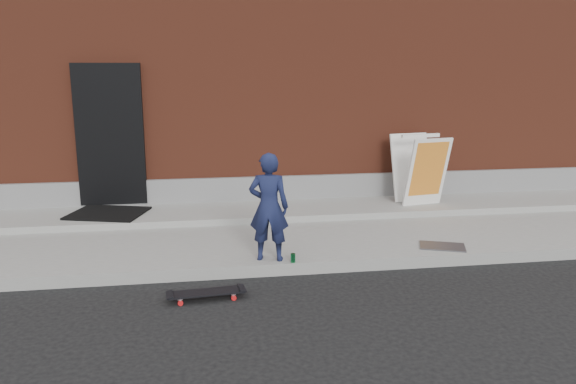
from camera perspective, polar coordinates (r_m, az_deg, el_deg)
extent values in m
plane|color=black|center=(6.86, 1.57, -8.42)|extent=(80.00, 80.00, 0.00)
cube|color=gray|center=(8.23, -0.31, -4.25)|extent=(20.00, 3.00, 0.15)
cube|color=gray|center=(9.06, -1.16, -1.87)|extent=(20.00, 1.20, 0.10)
cube|color=maroon|center=(13.35, -3.93, 12.70)|extent=(20.00, 8.00, 5.00)
cube|color=slate|center=(9.55, -1.63, 0.42)|extent=(20.00, 0.10, 0.40)
cube|color=black|center=(9.42, -17.61, 5.54)|extent=(1.05, 0.12, 2.25)
imported|color=#161C3F|center=(6.74, -1.97, -1.54)|extent=(0.55, 0.42, 1.32)
cylinder|color=red|center=(6.33, -5.79, -10.02)|extent=(0.06, 0.04, 0.06)
cylinder|color=red|center=(6.17, -5.54, -10.64)|extent=(0.06, 0.04, 0.06)
cylinder|color=red|center=(6.28, -10.97, -10.38)|extent=(0.06, 0.04, 0.06)
cylinder|color=red|center=(6.12, -10.87, -11.01)|extent=(0.06, 0.04, 0.06)
cube|color=#BABABF|center=(6.24, -5.67, -10.01)|extent=(0.07, 0.18, 0.02)
cube|color=#BABABF|center=(6.19, -10.94, -10.37)|extent=(0.07, 0.18, 0.02)
cube|color=black|center=(6.20, -8.30, -10.05)|extent=(0.83, 0.28, 0.02)
cube|color=white|center=(9.27, 13.97, 1.96)|extent=(0.73, 0.43, 1.12)
cube|color=white|center=(9.69, 12.36, 2.48)|extent=(0.73, 0.43, 1.12)
cube|color=yellow|center=(9.26, 14.05, 1.58)|extent=(0.61, 0.33, 0.89)
cube|color=white|center=(9.40, 13.32, 5.59)|extent=(0.69, 0.18, 0.06)
cylinder|color=#167238|center=(6.81, 0.51, -6.72)|extent=(0.06, 0.06, 0.11)
cube|color=black|center=(9.05, -17.83, -2.06)|extent=(1.28, 1.14, 0.03)
cube|color=#4F4E53|center=(7.66, 15.41, -5.34)|extent=(0.67, 0.55, 0.02)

